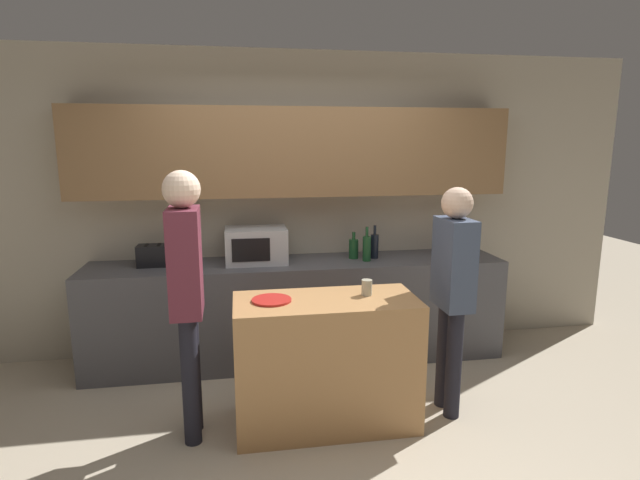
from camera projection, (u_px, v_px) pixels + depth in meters
The scene contains 14 objects.
ground_plane at pixel (326, 449), 3.15m from camera, with size 14.00×14.00×0.00m, color #BCAD93.
back_wall at pixel (294, 184), 4.47m from camera, with size 6.40×0.40×2.70m.
back_counter at pixel (299, 311), 4.41m from camera, with size 3.60×0.62×0.89m.
kitchen_island at pixel (326, 362), 3.38m from camera, with size 1.22×0.56×0.89m.
microwave at pixel (256, 245), 4.29m from camera, with size 0.52×0.39×0.30m.
toaster at pixel (154, 255), 4.16m from camera, with size 0.26×0.16×0.18m.
potted_plant at pixel (450, 234), 4.56m from camera, with size 0.14×0.14×0.39m.
bottle_0 at pixel (354, 248), 4.44m from camera, with size 0.08×0.08×0.24m.
bottle_1 at pixel (367, 248), 4.34m from camera, with size 0.07×0.07×0.30m.
bottle_2 at pixel (375, 246), 4.44m from camera, with size 0.07×0.07×0.30m.
plate_on_island at pixel (272, 300), 3.25m from camera, with size 0.26×0.26×0.01m.
cup_0 at pixel (367, 287), 3.37m from camera, with size 0.07×0.07×0.11m.
person_left at pixel (186, 283), 3.11m from camera, with size 0.23×0.34×1.75m.
person_center at pixel (453, 283), 3.44m from camera, with size 0.21×0.34×1.62m.
Camera 1 is at (-0.50, -2.79, 1.91)m, focal length 28.00 mm.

